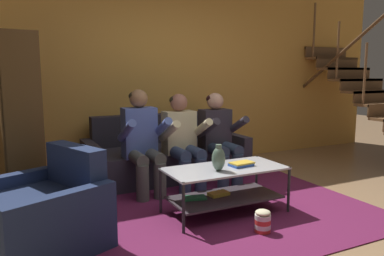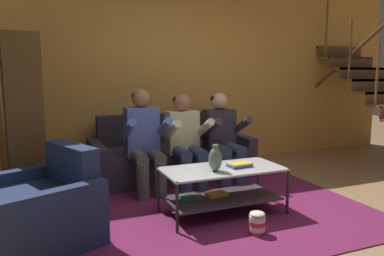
% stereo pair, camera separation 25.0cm
% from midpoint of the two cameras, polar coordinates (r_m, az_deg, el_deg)
% --- Properties ---
extents(ground, '(16.80, 16.80, 0.00)m').
position_cam_midpoint_polar(ground, '(3.63, 10.28, -14.10)').
color(ground, '#9B7753').
extents(back_partition, '(8.40, 0.12, 2.90)m').
position_cam_midpoint_polar(back_partition, '(5.58, -3.27, 9.13)').
color(back_partition, gold).
rests_on(back_partition, ground).
extents(couch, '(2.08, 0.94, 0.81)m').
position_cam_midpoint_polar(couch, '(5.05, -1.91, -4.32)').
color(couch, '#34313F').
rests_on(couch, ground).
extents(person_seated_left, '(0.50, 0.58, 1.19)m').
position_cam_midpoint_polar(person_seated_left, '(4.31, -5.66, -1.49)').
color(person_seated_left, '#50524D').
rests_on(person_seated_left, ground).
extents(person_seated_middle, '(0.50, 0.58, 1.13)m').
position_cam_midpoint_polar(person_seated_middle, '(4.48, 0.57, -1.45)').
color(person_seated_middle, navy).
rests_on(person_seated_middle, ground).
extents(person_seated_right, '(0.50, 0.58, 1.13)m').
position_cam_midpoint_polar(person_seated_right, '(4.69, 6.25, -1.04)').
color(person_seated_right, '#31405A').
rests_on(person_seated_right, ground).
extents(coffee_table, '(1.18, 0.56, 0.46)m').
position_cam_midpoint_polar(coffee_table, '(3.71, 6.49, -8.44)').
color(coffee_table, '#B7B9C0').
rests_on(coffee_table, ground).
extents(area_rug, '(3.00, 3.46, 0.01)m').
position_cam_midpoint_polar(area_rug, '(4.34, 2.37, -10.07)').
color(area_rug, '#661C44').
rests_on(area_rug, ground).
extents(vase, '(0.13, 0.13, 0.25)m').
position_cam_midpoint_polar(vase, '(3.53, 5.59, -4.71)').
color(vase, '#536E5B').
rests_on(vase, coffee_table).
extents(book_stack, '(0.25, 0.16, 0.04)m').
position_cam_midpoint_polar(book_stack, '(3.74, 9.19, -5.57)').
color(book_stack, blue).
rests_on(book_stack, coffee_table).
extents(bookshelf, '(0.50, 1.09, 1.76)m').
position_cam_midpoint_polar(bookshelf, '(4.32, -23.73, -1.27)').
color(bookshelf, '#4D361B').
rests_on(bookshelf, ground).
extents(armchair, '(1.13, 1.14, 0.78)m').
position_cam_midpoint_polar(armchair, '(3.29, -20.51, -11.87)').
color(armchair, navy).
rests_on(armchair, ground).
extents(popcorn_tub, '(0.14, 0.14, 0.21)m').
position_cam_midpoint_polar(popcorn_tub, '(3.38, 12.06, -14.00)').
color(popcorn_tub, red).
rests_on(popcorn_tub, ground).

